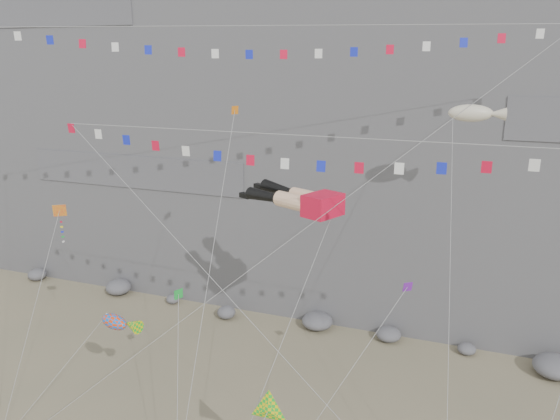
# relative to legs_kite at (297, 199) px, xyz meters

# --- Properties ---
(cliff) EXTENTS (80.00, 28.00, 50.00)m
(cliff) POSITION_rel_legs_kite_xyz_m (-1.12, 23.95, 11.48)
(cliff) COLOR slate
(cliff) RESTS_ON ground
(talus_boulders) EXTENTS (60.00, 3.00, 1.20)m
(talus_boulders) POSITION_rel_legs_kite_xyz_m (-1.12, 8.95, -12.92)
(talus_boulders) COLOR slate
(talus_boulders) RESTS_ON ground
(legs_kite) EXTENTS (7.60, 19.53, 20.92)m
(legs_kite) POSITION_rel_legs_kite_xyz_m (0.00, 0.00, 0.00)
(legs_kite) COLOR red
(legs_kite) RESTS_ON ground
(flag_banner_upper) EXTENTS (34.90, 17.84, 29.59)m
(flag_banner_upper) POSITION_rel_legs_kite_xyz_m (-2.36, 0.77, 10.36)
(flag_banner_upper) COLOR red
(flag_banner_upper) RESTS_ON ground
(flag_banner_lower) EXTENTS (28.65, 5.72, 21.82)m
(flag_banner_lower) POSITION_rel_legs_kite_xyz_m (2.19, -5.75, 4.79)
(flag_banner_lower) COLOR red
(flag_banner_lower) RESTS_ON ground
(harlequin_kite) EXTENTS (1.70, 7.71, 14.46)m
(harlequin_kite) POSITION_rel_legs_kite_xyz_m (-13.93, -5.32, -0.77)
(harlequin_kite) COLOR red
(harlequin_kite) RESTS_ON ground
(fish_windsock) EXTENTS (7.48, 5.57, 10.35)m
(fish_windsock) POSITION_rel_legs_kite_xyz_m (-8.51, -7.81, -6.22)
(fish_windsock) COLOR #E63A0B
(fish_windsock) RESTS_ON ground
(delta_kite) EXTENTS (2.78, 6.56, 8.79)m
(delta_kite) POSITION_rel_legs_kite_xyz_m (2.17, -10.63, -7.58)
(delta_kite) COLOR yellow
(delta_kite) RESTS_ON ground
(blimp_windsock) EXTENTS (3.88, 16.34, 24.31)m
(blimp_windsock) POSITION_rel_legs_kite_xyz_m (9.67, 4.53, 5.18)
(blimp_windsock) COLOR beige
(blimp_windsock) RESTS_ON ground
(small_kite_a) EXTENTS (2.54, 13.36, 22.92)m
(small_kite_a) POSITION_rel_legs_kite_xyz_m (-3.57, -1.48, 5.02)
(small_kite_a) COLOR orange
(small_kite_a) RESTS_ON ground
(small_kite_b) EXTENTS (6.86, 10.32, 15.19)m
(small_kite_b) POSITION_rel_legs_kite_xyz_m (7.34, -3.34, -3.63)
(small_kite_b) COLOR #6A1B9D
(small_kite_b) RESTS_ON ground
(small_kite_c) EXTENTS (4.12, 7.72, 12.46)m
(small_kite_c) POSITION_rel_legs_kite_xyz_m (-4.12, -7.81, -3.94)
(small_kite_c) COLOR green
(small_kite_c) RESTS_ON ground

